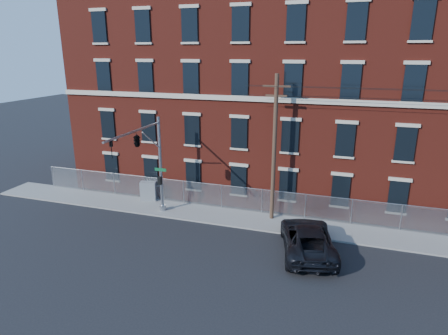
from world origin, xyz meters
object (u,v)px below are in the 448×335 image
Objects in this scene: traffic_signal_mast at (143,149)px; utility_pole_near at (274,147)px; pickup_truck at (307,239)px; utility_cabinet at (148,191)px.

utility_pole_near reaches higher than traffic_signal_mast.
utility_pole_near is (8.00, 3.42, -0.05)m from traffic_signal_mast.
utility_cabinet is at bearing -31.67° from pickup_truck.
traffic_signal_mast is at bearing -15.69° from pickup_truck.
pickup_truck is (10.89, -0.45, -4.53)m from traffic_signal_mast.
utility_cabinet is at bearing 177.71° from utility_pole_near.
utility_pole_near is 1.61× the size of pickup_truck.
pickup_truck is at bearing -33.57° from utility_cabinet.
traffic_signal_mast reaches higher than pickup_truck.
utility_pole_near is at bearing -17.51° from utility_cabinet.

